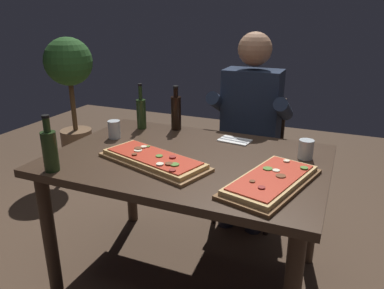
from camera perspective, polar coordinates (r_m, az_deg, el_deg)
name	(u,v)px	position (r m, az deg, el deg)	size (l,w,h in m)	color
ground_plane	(189,274)	(2.32, -0.51, -19.13)	(6.40, 6.40, 0.00)	#4C3828
dining_table	(188,173)	(1.98, -0.57, -4.42)	(1.40, 0.96, 0.74)	#3D2B1E
pizza_rectangular_front	(154,160)	(1.86, -5.86, -2.32)	(0.63, 0.40, 0.05)	olive
pizza_rectangular_left	(271,181)	(1.66, 11.99, -5.47)	(0.38, 0.58, 0.05)	brown
wine_bottle_dark	(141,112)	(2.40, -7.74, 4.87)	(0.06, 0.06, 0.29)	#233819
oil_bottle_amber	(50,149)	(1.86, -20.84, -0.70)	(0.07, 0.07, 0.27)	#233819
vinegar_bottle_green	(176,112)	(2.36, -2.44, 5.00)	(0.06, 0.06, 0.28)	black
tumbler_near_camera	(114,129)	(2.26, -11.77, 2.26)	(0.07, 0.07, 0.11)	silver
tumbler_far_side	(306,150)	(1.99, 16.95, -0.88)	(0.08, 0.08, 0.10)	silver
napkin_cutlery_set	(235,140)	(2.18, 6.54, 0.62)	(0.19, 0.13, 0.01)	white
diner_chair	(252,152)	(2.75, 9.10, -1.10)	(0.44, 0.44, 0.87)	black
seated_diner	(249,122)	(2.56, 8.74, 3.38)	(0.53, 0.41, 1.33)	#23232D
potted_plant_corner	(71,89)	(3.61, -17.92, 8.01)	(0.43, 0.43, 1.24)	#846042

